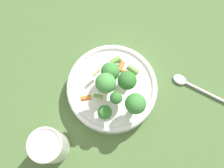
# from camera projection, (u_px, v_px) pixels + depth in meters

# --- Properties ---
(ground_plane) EXTENTS (3.00, 3.00, 0.00)m
(ground_plane) POSITION_uv_depth(u_px,v_px,m) (112.00, 91.00, 0.67)
(ground_plane) COLOR #4C6B38
(bowl) EXTENTS (0.22, 0.22, 0.05)m
(bowl) POSITION_uv_depth(u_px,v_px,m) (112.00, 88.00, 0.65)
(bowl) COLOR white
(bowl) RESTS_ON ground_plane
(pasta_salad) EXTENTS (0.15, 0.15, 0.10)m
(pasta_salad) POSITION_uv_depth(u_px,v_px,m) (117.00, 87.00, 0.57)
(pasta_salad) COLOR #8CB766
(pasta_salad) RESTS_ON bowl
(cup) EXTENTS (0.08, 0.08, 0.10)m
(cup) POSITION_uv_depth(u_px,v_px,m) (49.00, 146.00, 0.58)
(cup) COLOR silver
(cup) RESTS_ON ground_plane
(spoon) EXTENTS (0.15, 0.10, 0.01)m
(spoon) POSITION_uv_depth(u_px,v_px,m) (191.00, 85.00, 0.67)
(spoon) COLOR silver
(spoon) RESTS_ON ground_plane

